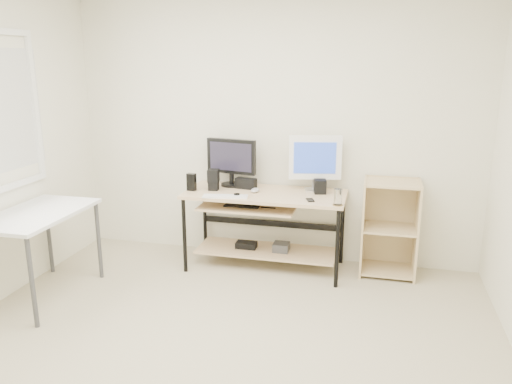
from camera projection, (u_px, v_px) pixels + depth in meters
The scene contains 16 objects.
room at pixel (185, 167), 3.04m from camera, with size 4.01×4.01×2.62m.
desk at pixel (263, 214), 4.74m from camera, with size 1.50×0.65×0.75m.
side_table at pixel (37, 221), 4.09m from camera, with size 0.60×1.00×0.75m.
shelf_unit at pixel (389, 227), 4.64m from camera, with size 0.50×0.40×0.90m.
black_monitor at pixel (231, 159), 4.86m from camera, with size 0.51×0.21×0.46m.
white_imac at pixel (315, 159), 4.67m from camera, with size 0.49×0.16×0.53m.
keyboard at pixel (225, 196), 4.51m from camera, with size 0.41×0.11×0.01m, color white.
mouse at pixel (255, 190), 4.68m from camera, with size 0.07×0.12×0.04m, color #BBBBC0.
center_speaker at pixel (246, 183), 4.81m from camera, with size 0.20×0.09×0.10m, color black.
speaker_left at pixel (213, 179), 4.74m from camera, with size 0.11×0.11×0.20m.
speaker_right at pixel (320, 186), 4.63m from camera, with size 0.11×0.11×0.13m, color black.
audio_controller at pixel (192, 182), 4.73m from camera, with size 0.08×0.05×0.16m, color black.
volume_puck at pixel (237, 195), 4.54m from camera, with size 0.06×0.06×0.02m, color black.
smartphone at pixel (310, 200), 4.41m from camera, with size 0.06×0.11×0.01m, color black.
coaster at pixel (338, 205), 4.26m from camera, with size 0.09×0.09×0.01m, color olive.
drinking_glass at pixel (338, 197), 4.24m from camera, with size 0.07×0.07×0.14m, color white.
Camera 1 is at (1.00, -2.75, 1.95)m, focal length 35.00 mm.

